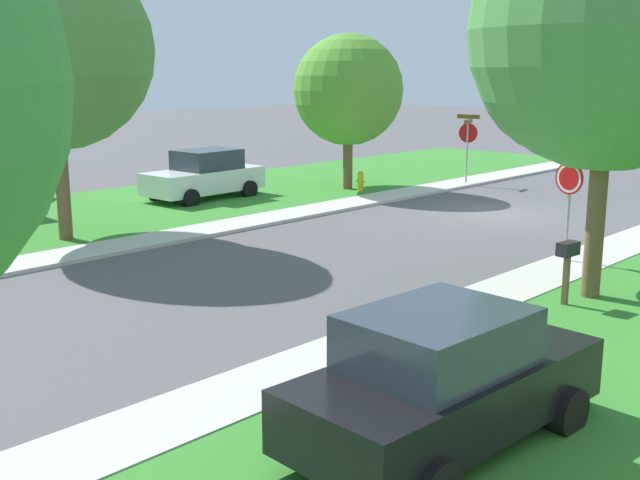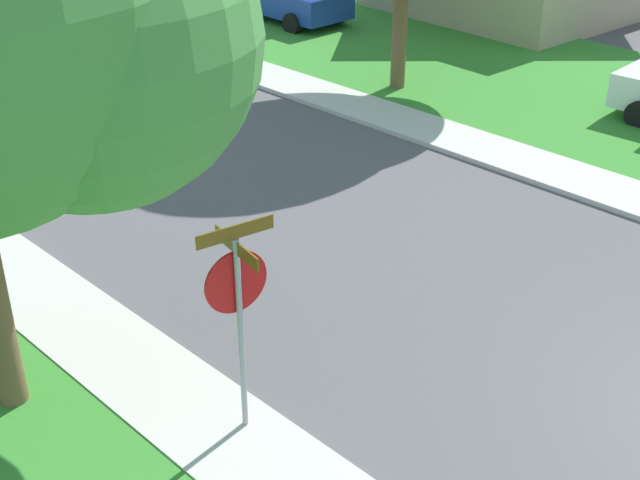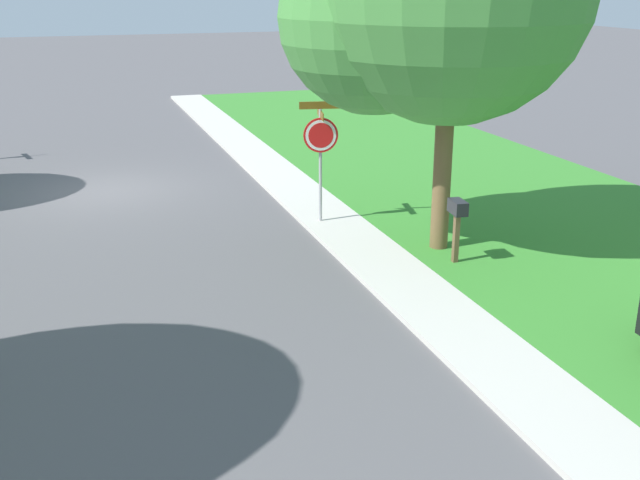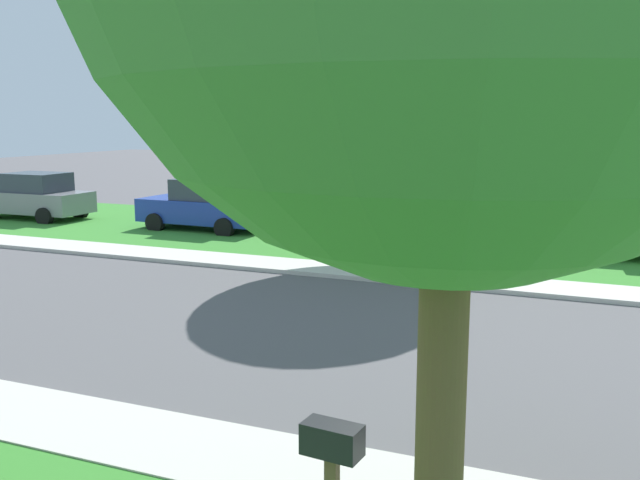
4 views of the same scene
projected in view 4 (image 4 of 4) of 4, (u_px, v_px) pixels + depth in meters
sidewalk_east at (330, 269)px, 17.11m from camera, size 1.40×56.00×0.10m
lawn_east at (386, 240)px, 21.39m from camera, size 8.00×56.00×0.08m
sidewalk_west at (51, 420)px, 8.54m from camera, size 1.40×56.00×0.10m
car_grey_near_corner at (34, 197)px, 25.58m from camera, size 2.05×4.31×1.76m
car_blue_far_down_street at (205, 205)px, 23.10m from camera, size 2.14×4.36×1.76m
tree_sidewalk_mid at (388, 74)px, 17.78m from camera, size 5.50×5.11×7.55m
house_right_setback at (387, 153)px, 27.59m from camera, size 9.45×8.33×4.60m
mailbox at (332, 459)px, 5.58m from camera, size 0.29×0.50×1.31m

